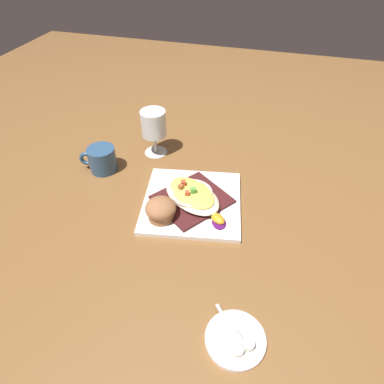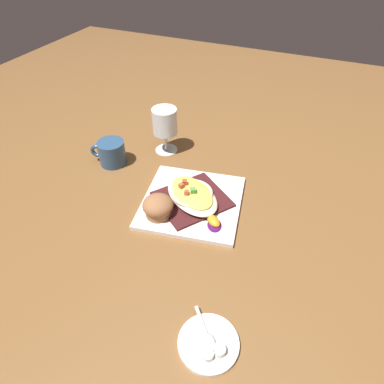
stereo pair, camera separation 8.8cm
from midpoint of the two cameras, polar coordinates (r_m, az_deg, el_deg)
name	(u,v)px [view 1 (the left image)]	position (r m, az deg, el deg)	size (l,w,h in m)	color
ground_plane	(192,203)	(0.91, -2.77, -2.10)	(2.60, 2.60, 0.00)	brown
square_plate	(192,202)	(0.91, -2.78, -1.83)	(0.26, 0.26, 0.01)	white
folded_napkin	(192,199)	(0.90, -2.80, -1.39)	(0.16, 0.18, 0.01)	#44191B
gratin_dish	(192,194)	(0.89, -2.85, -0.49)	(0.19, 0.21, 0.04)	beige
muffin	(161,210)	(0.85, -8.38, -3.16)	(0.08, 0.08, 0.06)	#935F38
orange_garnish	(218,220)	(0.84, 1.51, -4.94)	(0.06, 0.06, 0.02)	#4E1157
coffee_mug	(102,160)	(1.06, -17.57, 5.12)	(0.08, 0.11, 0.08)	#2D4F73
stemmed_glass	(154,126)	(1.06, -9.02, 11.09)	(0.08, 0.08, 0.15)	white
creamer_saucer	(235,339)	(0.68, 3.47, -24.21)	(0.12, 0.12, 0.01)	white
spoon	(234,334)	(0.68, 3.26, -23.49)	(0.08, 0.07, 0.01)	silver
creamer_cup_0	(237,350)	(0.66, 3.62, -25.79)	(0.02, 0.02, 0.02)	white
creamer_cup_1	(248,345)	(0.67, 5.51, -24.96)	(0.02, 0.02, 0.02)	white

